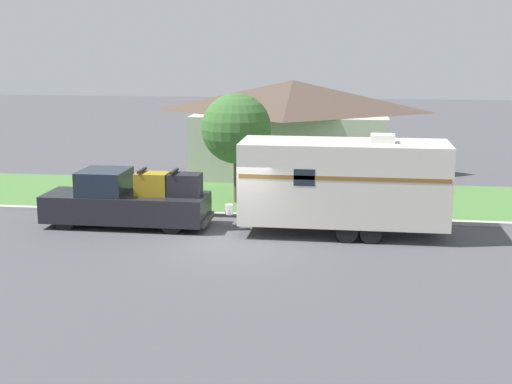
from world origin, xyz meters
name	(u,v)px	position (x,y,z in m)	size (l,w,h in m)	color
ground_plane	(231,245)	(0.00, 0.00, 0.00)	(120.00, 120.00, 0.00)	#47474C
curb_strip	(248,216)	(0.00, 3.75, 0.07)	(80.00, 0.30, 0.14)	#ADADA8
lawn_strip	(261,196)	(0.00, 7.40, 0.01)	(80.00, 7.00, 0.03)	#477538
house_across_street	(292,125)	(0.82, 13.44, 2.40)	(10.05, 7.23, 4.64)	#B2B2A8
pickup_truck	(127,201)	(-4.15, 1.91, 0.92)	(6.01, 1.97, 2.11)	black
travel_trailer	(344,182)	(3.60, 1.91, 1.84)	(8.11, 2.46, 3.52)	black
mailbox	(129,186)	(-4.83, 4.32, 0.98)	(0.48, 0.20, 1.28)	brown
tree_in_yard	(236,129)	(-0.84, 6.16, 3.09)	(2.86, 2.86, 4.53)	brown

